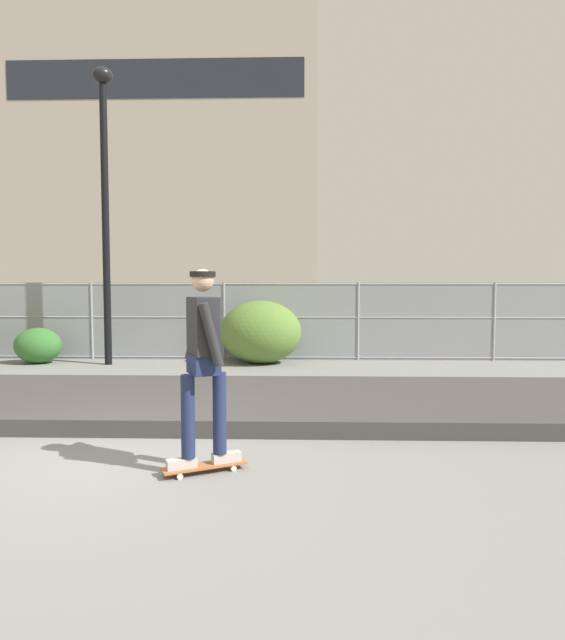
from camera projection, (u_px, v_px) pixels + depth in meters
ground_plane at (124, 460)px, 5.44m from camera, size 120.00×120.00×0.00m
gravel_berm at (176, 401)px, 7.75m from camera, size 15.26×3.12×0.21m
skateboard at (204, 466)px, 5.08m from camera, size 0.81×0.54×0.07m
skater at (203, 354)px, 5.01m from camera, size 0.69×0.62×1.85m
chain_fence at (224, 321)px, 12.78m from camera, size 19.25×0.06×1.85m
street_lamp at (105, 181)px, 11.79m from camera, size 0.44×0.44×6.53m
parked_car_near at (63, 316)px, 16.80m from camera, size 4.47×2.09×1.66m
parked_car_mid at (238, 316)px, 16.45m from camera, size 4.41×1.97×1.66m
library_building at (180, 153)px, 42.04m from camera, size 21.14×14.53×24.49m
shrub_center at (38, 346)px, 12.20m from camera, size 1.05×0.86×0.82m
shrub_right at (261, 332)px, 12.17m from camera, size 1.86×1.52×1.44m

